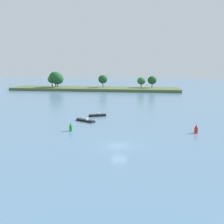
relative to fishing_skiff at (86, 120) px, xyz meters
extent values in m
plane|color=slate|center=(10.37, -18.51, -0.24)|extent=(400.00, 400.00, 0.00)
cube|color=#4C6038|center=(-12.19, 73.37, 0.45)|extent=(86.49, 15.80, 1.38)
cylinder|color=#513823|center=(-35.35, 73.75, 2.25)|extent=(0.44, 0.44, 2.21)
ellipsoid|color=#2D6B33|center=(-35.35, 73.75, 5.13)|extent=(4.45, 4.45, 4.00)
cylinder|color=#513823|center=(-33.53, 74.04, 2.37)|extent=(0.44, 0.44, 2.45)
ellipsoid|color=#194C23|center=(-33.53, 74.04, 6.21)|extent=(6.56, 6.56, 5.90)
cylinder|color=#513823|center=(-31.93, 72.45, 2.05)|extent=(0.44, 0.44, 1.81)
ellipsoid|color=#194C23|center=(-31.93, 72.45, 5.57)|extent=(6.55, 6.55, 5.89)
cylinder|color=#513823|center=(-8.15, 74.48, 2.31)|extent=(0.44, 0.44, 2.33)
ellipsoid|color=#194C23|center=(-8.15, 74.48, 5.37)|extent=(4.76, 4.76, 4.28)
cylinder|color=#513823|center=(11.58, 76.73, 2.01)|extent=(0.44, 0.44, 1.74)
ellipsoid|color=#2D6B33|center=(11.58, 76.73, 4.56)|extent=(4.21, 4.21, 3.79)
cylinder|color=#513823|center=(17.14, 76.18, 2.15)|extent=(0.44, 0.44, 2.01)
ellipsoid|color=#194C23|center=(17.14, 76.18, 5.00)|extent=(4.63, 4.63, 4.17)
cube|color=black|center=(0.02, -0.01, -0.03)|extent=(5.20, 3.76, 0.42)
cube|color=white|center=(0.36, -0.21, 0.44)|extent=(0.77, 0.83, 0.50)
cube|color=black|center=(-2.38, 1.36, 0.04)|extent=(0.40, 0.42, 0.56)
cube|color=black|center=(1.81, 6.68, 0.02)|extent=(4.48, 2.92, 0.52)
cube|color=white|center=(2.11, 6.81, 0.53)|extent=(0.72, 0.80, 0.50)
cube|color=black|center=(-0.30, 5.75, 0.04)|extent=(0.38, 0.41, 0.56)
cylinder|color=red|center=(25.08, -7.80, 0.36)|extent=(0.70, 0.70, 1.20)
cone|color=red|center=(25.08, -7.80, 1.31)|extent=(0.49, 0.49, 0.70)
cylinder|color=green|center=(-0.96, -9.52, 0.36)|extent=(0.70, 0.70, 1.20)
cone|color=green|center=(-0.96, -9.52, 1.31)|extent=(0.49, 0.49, 0.70)
camera|label=1|loc=(15.00, -63.03, 14.18)|focal=42.98mm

